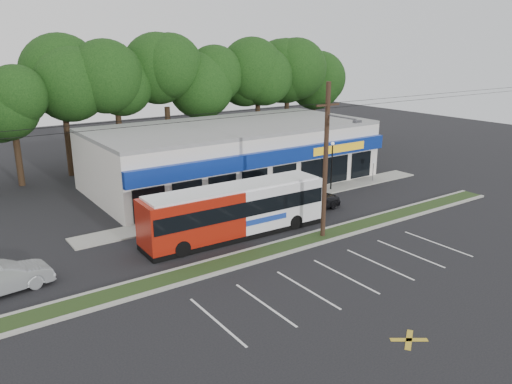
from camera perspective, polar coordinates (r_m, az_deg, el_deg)
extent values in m
plane|color=black|center=(30.59, 4.67, -6.90)|extent=(120.00, 120.00, 0.00)
cube|color=#223415|center=(31.28, 3.51, -6.21)|extent=(40.00, 1.60, 0.12)
cube|color=#9E9E93|center=(30.67, 4.50, -6.69)|extent=(40.00, 0.25, 0.14)
cube|color=#9E9E93|center=(31.90, 2.56, -5.71)|extent=(40.00, 0.25, 0.14)
cube|color=#9E9E93|center=(40.11, 2.06, -1.02)|extent=(32.00, 2.20, 0.10)
cube|color=silver|center=(45.34, -2.72, 4.23)|extent=(25.00, 12.00, 5.00)
cube|color=#102F98|center=(40.11, 2.03, 3.93)|extent=(25.00, 0.50, 1.20)
cube|color=black|center=(40.74, 1.85, 1.23)|extent=(24.00, 0.12, 2.40)
cube|color=gold|center=(44.39, 9.53, 4.94)|extent=(6.00, 0.06, 0.70)
cube|color=gray|center=(44.85, -2.77, 7.54)|extent=(25.00, 12.00, 0.30)
cylinder|color=black|center=(31.64, 7.95, 3.34)|extent=(0.30, 0.30, 10.00)
cube|color=black|center=(31.03, 8.21, 9.82)|extent=(1.80, 0.12, 0.12)
cylinder|color=#59595E|center=(30.24, 9.72, 8.44)|extent=(0.10, 2.40, 0.10)
cube|color=#59595E|center=(29.35, 11.50, 7.91)|extent=(0.50, 0.25, 0.15)
cylinder|color=black|center=(29.07, 3.81, 9.71)|extent=(50.00, 0.02, 0.02)
cylinder|color=black|center=(29.10, 3.80, 9.12)|extent=(50.00, 0.02, 0.02)
cylinder|color=black|center=(43.19, 8.64, 2.76)|extent=(0.12, 0.12, 4.00)
sphere|color=silver|center=(42.75, 8.76, 5.49)|extent=(0.30, 0.30, 0.30)
cylinder|color=#59595E|center=(46.77, 13.23, 2.43)|extent=(0.06, 0.06, 2.20)
cube|color=white|center=(46.53, 13.35, 3.49)|extent=(0.45, 0.04, 0.45)
cylinder|color=black|center=(48.95, -26.00, 3.92)|extent=(0.56, 0.56, 5.72)
sphere|color=black|center=(48.21, -26.84, 10.40)|extent=(6.76, 6.76, 6.76)
cylinder|color=black|center=(49.91, -20.35, 4.78)|extent=(0.56, 0.56, 5.72)
sphere|color=black|center=(49.18, -21.01, 11.16)|extent=(6.76, 6.76, 6.76)
cylinder|color=black|center=(51.35, -14.96, 5.55)|extent=(0.56, 0.56, 5.72)
sphere|color=black|center=(50.64, -15.44, 11.77)|extent=(6.76, 6.76, 6.76)
cylinder|color=black|center=(53.21, -9.90, 6.23)|extent=(0.56, 0.56, 5.72)
sphere|color=black|center=(52.53, -10.20, 12.24)|extent=(6.76, 6.76, 6.76)
cylinder|color=black|center=(55.47, -5.20, 6.82)|extent=(0.56, 0.56, 5.72)
sphere|color=black|center=(54.81, -5.35, 12.59)|extent=(6.76, 6.76, 6.76)
cylinder|color=black|center=(58.07, -0.88, 7.32)|extent=(0.56, 0.56, 5.72)
sphere|color=black|center=(57.44, -0.90, 12.83)|extent=(6.76, 6.76, 6.76)
cylinder|color=black|center=(60.97, 3.06, 7.74)|extent=(0.56, 0.56, 5.72)
sphere|color=black|center=(60.37, 3.14, 12.99)|extent=(6.76, 6.76, 6.76)
cylinder|color=black|center=(64.13, 6.62, 8.09)|extent=(0.56, 0.56, 5.72)
sphere|color=black|center=(63.56, 6.79, 13.08)|extent=(6.76, 6.76, 6.76)
cube|color=#9D1A0C|center=(31.09, -7.37, -3.00)|extent=(6.37, 2.78, 2.89)
cube|color=white|center=(34.16, 2.16, -1.07)|extent=(6.37, 2.78, 2.89)
cube|color=black|center=(33.05, -2.35, -4.64)|extent=(12.68, 2.89, 0.37)
cube|color=black|center=(32.40, -2.39, -1.42)|extent=(12.43, 2.99, 1.00)
cube|color=black|center=(35.97, 6.29, 0.06)|extent=(0.11, 2.24, 1.47)
cube|color=#193899|center=(32.46, 1.24, -3.15)|extent=(3.15, 0.11, 0.37)
cube|color=white|center=(32.06, -2.41, 0.54)|extent=(12.04, 2.66, 0.19)
cylinder|color=black|center=(30.05, -8.43, -6.42)|extent=(1.02, 0.32, 1.01)
cylinder|color=black|center=(32.09, -10.26, -5.00)|extent=(1.02, 0.32, 1.01)
cylinder|color=black|center=(34.17, 4.51, -3.42)|extent=(1.02, 0.32, 1.01)
cylinder|color=black|center=(35.98, 2.17, -2.35)|extent=(1.02, 0.32, 1.01)
imported|color=black|center=(38.04, 6.28, -0.85)|extent=(4.94, 2.05, 1.67)
imported|color=#9A9EA1|center=(28.59, -27.13, -8.75)|extent=(5.03, 2.23, 1.60)
imported|color=beige|center=(37.79, -1.12, -0.67)|extent=(0.81, 0.65, 1.93)
imported|color=beige|center=(38.42, 3.01, -0.48)|extent=(1.07, 0.95, 1.83)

